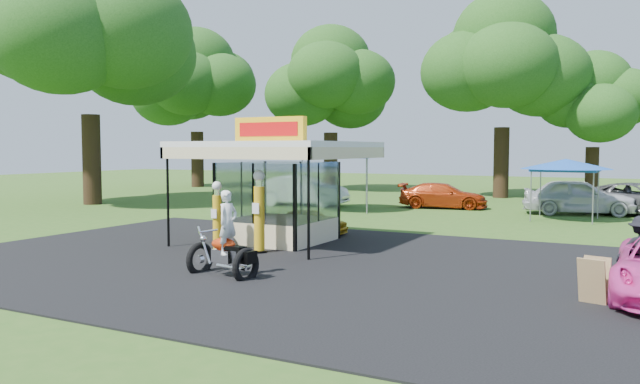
{
  "coord_description": "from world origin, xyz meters",
  "views": [
    {
      "loc": [
        8.91,
        -12.74,
        3.16
      ],
      "look_at": [
        0.1,
        4.0,
        1.83
      ],
      "focal_mm": 35.0,
      "sensor_mm": 36.0,
      "label": 1
    }
  ],
  "objects_px": {
    "gas_station_kiosk": "(278,190)",
    "gas_pump_left": "(217,218)",
    "motorcycle": "(226,242)",
    "tent_east": "(566,165)",
    "a_frame_sign": "(594,281)",
    "kiosk_car": "(310,222)",
    "bg_car_d": "(639,199)",
    "bg_car_b": "(443,196)",
    "tent_west": "(336,151)",
    "bg_car_c": "(578,197)",
    "bg_car_a": "(302,191)",
    "gas_pump_right": "(259,214)"
  },
  "relations": [
    {
      "from": "bg_car_b",
      "to": "motorcycle",
      "type": "bearing_deg",
      "value": 171.75
    },
    {
      "from": "kiosk_car",
      "to": "bg_car_a",
      "type": "relative_size",
      "value": 0.56
    },
    {
      "from": "bg_car_b",
      "to": "tent_west",
      "type": "xyz_separation_m",
      "value": [
        -4.53,
        -3.63,
        2.38
      ]
    },
    {
      "from": "bg_car_d",
      "to": "tent_east",
      "type": "bearing_deg",
      "value": 165.95
    },
    {
      "from": "gas_pump_left",
      "to": "tent_west",
      "type": "bearing_deg",
      "value": 100.76
    },
    {
      "from": "gas_station_kiosk",
      "to": "motorcycle",
      "type": "xyz_separation_m",
      "value": [
        1.84,
        -5.44,
        -0.92
      ]
    },
    {
      "from": "motorcycle",
      "to": "bg_car_a",
      "type": "distance_m",
      "value": 19.24
    },
    {
      "from": "gas_pump_right",
      "to": "motorcycle",
      "type": "distance_m",
      "value": 3.5
    },
    {
      "from": "a_frame_sign",
      "to": "kiosk_car",
      "type": "relative_size",
      "value": 0.34
    },
    {
      "from": "bg_car_a",
      "to": "bg_car_c",
      "type": "distance_m",
      "value": 14.12
    },
    {
      "from": "bg_car_a",
      "to": "bg_car_b",
      "type": "distance_m",
      "value": 7.64
    },
    {
      "from": "bg_car_a",
      "to": "tent_east",
      "type": "bearing_deg",
      "value": -102.16
    },
    {
      "from": "bg_car_c",
      "to": "tent_west",
      "type": "relative_size",
      "value": 1.05
    },
    {
      "from": "bg_car_a",
      "to": "bg_car_d",
      "type": "xyz_separation_m",
      "value": [
        16.53,
        3.23,
        -0.07
      ]
    },
    {
      "from": "motorcycle",
      "to": "tent_east",
      "type": "distance_m",
      "value": 18.09
    },
    {
      "from": "gas_pump_right",
      "to": "bg_car_a",
      "type": "height_order",
      "value": "gas_pump_right"
    },
    {
      "from": "bg_car_d",
      "to": "tent_east",
      "type": "xyz_separation_m",
      "value": [
        -2.87,
        -3.8,
        1.69
      ]
    },
    {
      "from": "bg_car_d",
      "to": "bg_car_c",
      "type": "bearing_deg",
      "value": 136.31
    },
    {
      "from": "kiosk_car",
      "to": "bg_car_b",
      "type": "xyz_separation_m",
      "value": [
        1.37,
        12.16,
        0.19
      ]
    },
    {
      "from": "gas_pump_right",
      "to": "bg_car_a",
      "type": "relative_size",
      "value": 0.5
    },
    {
      "from": "a_frame_sign",
      "to": "gas_station_kiosk",
      "type": "bearing_deg",
      "value": 170.98
    },
    {
      "from": "gas_pump_left",
      "to": "bg_car_b",
      "type": "height_order",
      "value": "gas_pump_left"
    },
    {
      "from": "tent_west",
      "to": "bg_car_a",
      "type": "bearing_deg",
      "value": 152.94
    },
    {
      "from": "a_frame_sign",
      "to": "tent_east",
      "type": "relative_size",
      "value": 0.25
    },
    {
      "from": "gas_pump_right",
      "to": "kiosk_car",
      "type": "relative_size",
      "value": 0.89
    },
    {
      "from": "bg_car_c",
      "to": "bg_car_d",
      "type": "bearing_deg",
      "value": -78.66
    },
    {
      "from": "gas_station_kiosk",
      "to": "tent_east",
      "type": "relative_size",
      "value": 1.4
    },
    {
      "from": "gas_station_kiosk",
      "to": "gas_pump_left",
      "type": "xyz_separation_m",
      "value": [
        -0.64,
        -2.51,
        -0.74
      ]
    },
    {
      "from": "motorcycle",
      "to": "bg_car_c",
      "type": "bearing_deg",
      "value": 80.28
    },
    {
      "from": "kiosk_car",
      "to": "tent_east",
      "type": "relative_size",
      "value": 0.73
    },
    {
      "from": "kiosk_car",
      "to": "bg_car_c",
      "type": "distance_m",
      "value": 14.5
    },
    {
      "from": "gas_station_kiosk",
      "to": "bg_car_d",
      "type": "bearing_deg",
      "value": 55.47
    },
    {
      "from": "motorcycle",
      "to": "bg_car_c",
      "type": "height_order",
      "value": "motorcycle"
    },
    {
      "from": "a_frame_sign",
      "to": "bg_car_c",
      "type": "distance_m",
      "value": 18.58
    },
    {
      "from": "a_frame_sign",
      "to": "bg_car_a",
      "type": "bearing_deg",
      "value": 148.01
    },
    {
      "from": "a_frame_sign",
      "to": "kiosk_car",
      "type": "height_order",
      "value": "a_frame_sign"
    },
    {
      "from": "motorcycle",
      "to": "tent_west",
      "type": "distance_m",
      "value": 17.07
    },
    {
      "from": "bg_car_d",
      "to": "bg_car_b",
      "type": "bearing_deg",
      "value": 119.33
    },
    {
      "from": "bg_car_c",
      "to": "bg_car_d",
      "type": "relative_size",
      "value": 0.92
    },
    {
      "from": "bg_car_b",
      "to": "tent_west",
      "type": "distance_m",
      "value": 6.27
    },
    {
      "from": "gas_pump_left",
      "to": "tent_east",
      "type": "height_order",
      "value": "tent_east"
    },
    {
      "from": "tent_west",
      "to": "tent_east",
      "type": "relative_size",
      "value": 1.25
    },
    {
      "from": "gas_pump_left",
      "to": "bg_car_d",
      "type": "distance_m",
      "value": 21.13
    },
    {
      "from": "bg_car_a",
      "to": "bg_car_c",
      "type": "height_order",
      "value": "bg_car_c"
    },
    {
      "from": "motorcycle",
      "to": "tent_east",
      "type": "relative_size",
      "value": 0.58
    },
    {
      "from": "gas_station_kiosk",
      "to": "bg_car_b",
      "type": "bearing_deg",
      "value": 84.57
    },
    {
      "from": "a_frame_sign",
      "to": "tent_east",
      "type": "xyz_separation_m",
      "value": [
        -2.3,
        15.78,
        1.96
      ]
    },
    {
      "from": "gas_pump_left",
      "to": "a_frame_sign",
      "type": "distance_m",
      "value": 10.81
    },
    {
      "from": "gas_station_kiosk",
      "to": "bg_car_c",
      "type": "bearing_deg",
      "value": 60.68
    },
    {
      "from": "a_frame_sign",
      "to": "tent_west",
      "type": "bearing_deg",
      "value": 145.14
    }
  ]
}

